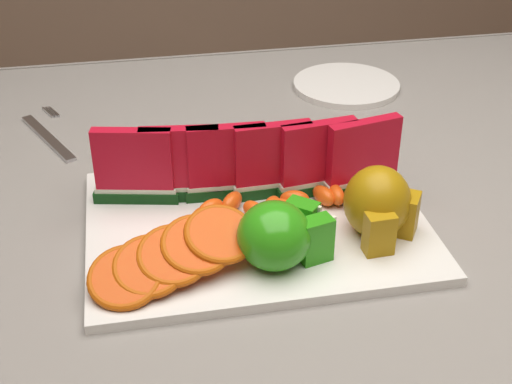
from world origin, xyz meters
TOP-DOWN VIEW (x-y plane):
  - table at (0.00, 0.00)m, footprint 1.40×0.90m
  - tablecloth at (0.00, 0.00)m, footprint 1.53×1.03m
  - platter at (-0.01, -0.07)m, footprint 0.40×0.30m
  - apple_cluster at (0.00, -0.15)m, footprint 0.12×0.10m
  - pear_cluster at (0.12, -0.12)m, footprint 0.10×0.10m
  - side_plate at (0.22, 0.31)m, footprint 0.22×0.22m
  - fork at (-0.27, 0.23)m, footprint 0.09×0.19m
  - watermelon_row at (-0.01, -0.01)m, footprint 0.39×0.07m
  - orange_fan_front at (-0.11, -0.15)m, footprint 0.20×0.13m
  - orange_fan_back at (-0.00, 0.05)m, footprint 0.33×0.10m
  - tangerine_segments at (0.02, -0.06)m, footprint 0.22×0.07m

SIDE VIEW (x-z plane):
  - table at x=0.00m, z-range 0.28..1.03m
  - tablecloth at x=0.00m, z-range 0.62..0.82m
  - fork at x=-0.27m, z-range 0.76..0.76m
  - side_plate at x=0.22m, z-range 0.76..0.77m
  - platter at x=-0.01m, z-range 0.76..0.77m
  - tangerine_segments at x=0.02m, z-range 0.77..0.79m
  - orange_fan_back at x=0.00m, z-range 0.77..0.81m
  - orange_fan_front at x=-0.11m, z-range 0.77..0.82m
  - apple_cluster at x=0.00m, z-range 0.76..0.84m
  - pear_cluster at x=0.12m, z-range 0.77..0.85m
  - watermelon_row at x=-0.01m, z-range 0.77..0.87m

